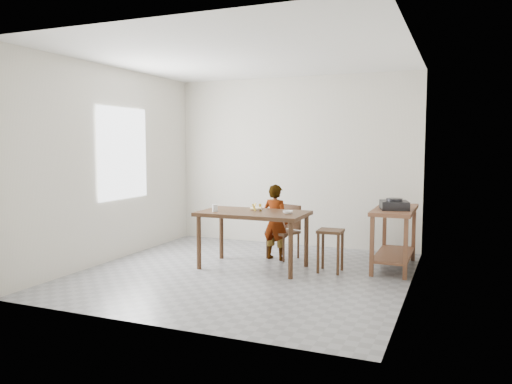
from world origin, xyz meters
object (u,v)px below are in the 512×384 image
at_px(prep_counter, 394,238).
at_px(stool, 330,251).
at_px(child, 275,222).
at_px(dining_chair, 283,232).
at_px(dining_table, 253,240).

distance_m(prep_counter, stool, 0.90).
relative_size(child, dining_chair, 1.41).
height_order(prep_counter, child, child).
distance_m(prep_counter, child, 1.63).
xyz_separation_m(dining_table, prep_counter, (1.72, 0.70, 0.03)).
bearing_deg(child, dining_chair, -116.88).
bearing_deg(prep_counter, dining_chair, -179.21).
relative_size(dining_table, dining_chair, 1.84).
bearing_deg(dining_chair, prep_counter, 23.11).
distance_m(child, dining_chair, 0.20).
xyz_separation_m(dining_table, stool, (0.99, 0.18, -0.10)).
bearing_deg(dining_table, dining_chair, 75.46).
distance_m(dining_table, stool, 1.01).
bearing_deg(dining_chair, child, -104.23).
relative_size(dining_table, prep_counter, 1.17).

